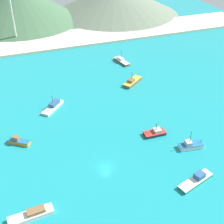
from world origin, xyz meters
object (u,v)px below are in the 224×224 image
(fishing_boat_3, at_px, (53,106))
(radio_tower, at_px, (11,10))
(fishing_boat_0, at_px, (32,215))
(fishing_boat_2, at_px, (132,82))
(fishing_boat_1, at_px, (121,61))
(fishing_boat_4, at_px, (155,133))
(fishing_boat_7, at_px, (196,180))
(fishing_boat_5, at_px, (19,141))
(fishing_boat_6, at_px, (190,145))

(fishing_boat_3, distance_m, radio_tower, 73.71)
(fishing_boat_0, relative_size, fishing_boat_3, 1.11)
(fishing_boat_2, bearing_deg, fishing_boat_1, 80.81)
(fishing_boat_0, distance_m, fishing_boat_2, 70.44)
(fishing_boat_3, bearing_deg, fishing_boat_0, -107.17)
(fishing_boat_4, height_order, fishing_boat_7, fishing_boat_4)
(fishing_boat_4, distance_m, radio_tower, 104.83)
(fishing_boat_4, relative_size, fishing_boat_7, 0.64)
(fishing_boat_3, height_order, fishing_boat_5, fishing_boat_3)
(fishing_boat_1, xyz_separation_m, fishing_boat_6, (-3.08, -63.57, 0.08))
(fishing_boat_3, xyz_separation_m, radio_tower, (-5.54, 71.68, 16.24))
(fishing_boat_1, bearing_deg, fishing_boat_7, -96.85)
(fishing_boat_5, xyz_separation_m, fishing_boat_6, (48.15, -19.87, 0.02))
(fishing_boat_6, height_order, fishing_boat_7, fishing_boat_6)
(fishing_boat_7, xyz_separation_m, radio_tower, (-33.84, 120.07, 16.27))
(fishing_boat_1, height_order, fishing_boat_5, fishing_boat_1)
(fishing_boat_4, bearing_deg, fishing_boat_2, 78.63)
(fishing_boat_7, bearing_deg, radio_tower, 105.74)
(fishing_boat_3, height_order, fishing_boat_4, fishing_boat_3)
(fishing_boat_7, height_order, radio_tower, radio_tower)
(fishing_boat_4, distance_m, fishing_boat_6, 11.69)
(fishing_boat_3, distance_m, fishing_boat_7, 56.05)
(fishing_boat_3, distance_m, fishing_boat_6, 49.67)
(fishing_boat_0, height_order, fishing_boat_3, fishing_boat_3)
(fishing_boat_4, bearing_deg, fishing_boat_3, 135.88)
(fishing_boat_5, relative_size, fishing_boat_7, 0.61)
(fishing_boat_3, bearing_deg, fishing_boat_7, -59.68)
(fishing_boat_1, height_order, fishing_boat_6, fishing_boat_6)
(fishing_boat_4, xyz_separation_m, radio_tower, (-32.88, 98.20, 16.32))
(fishing_boat_2, xyz_separation_m, radio_tower, (-39.66, 64.51, 16.23))
(fishing_boat_2, distance_m, fishing_boat_6, 43.04)
(fishing_boat_7, bearing_deg, fishing_boat_2, 84.02)
(fishing_boat_7, bearing_deg, fishing_boat_0, 174.71)
(fishing_boat_6, bearing_deg, radio_tower, 110.36)
(fishing_boat_3, relative_size, radio_tower, 0.29)
(fishing_boat_1, height_order, radio_tower, radio_tower)
(fishing_boat_5, height_order, fishing_boat_6, fishing_boat_6)
(fishing_boat_5, bearing_deg, fishing_boat_2, 25.81)
(fishing_boat_0, bearing_deg, fishing_boat_4, 23.63)
(fishing_boat_0, bearing_deg, fishing_boat_7, -5.29)
(radio_tower, bearing_deg, fishing_boat_6, -69.64)
(fishing_boat_1, xyz_separation_m, radio_tower, (-42.98, 43.98, 16.25))
(fishing_boat_2, xyz_separation_m, fishing_boat_7, (-5.82, -55.56, -0.05))
(fishing_boat_1, relative_size, fishing_boat_7, 0.93)
(fishing_boat_7, relative_size, radio_tower, 0.33)
(fishing_boat_1, distance_m, fishing_boat_4, 55.14)
(fishing_boat_5, relative_size, radio_tower, 0.20)
(fishing_boat_0, bearing_deg, fishing_boat_2, 47.19)
(fishing_boat_2, bearing_deg, fishing_boat_5, -154.19)
(fishing_boat_1, height_order, fishing_boat_4, fishing_boat_1)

